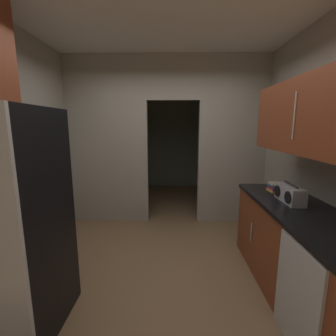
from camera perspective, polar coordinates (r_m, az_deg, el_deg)
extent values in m
plane|color=brown|center=(2.81, -1.43, -25.88)|extent=(20.00, 20.00, 0.00)
cube|color=silver|center=(3.00, -1.22, 32.83)|extent=(3.72, 7.38, 0.06)
cube|color=#9E998C|center=(4.11, -14.45, 6.24)|extent=(1.35, 0.12, 2.78)
cube|color=#9E998C|center=(4.08, 15.32, 6.18)|extent=(1.11, 0.12, 2.78)
cube|color=#9E998C|center=(4.02, 1.29, 21.22)|extent=(0.86, 0.12, 0.72)
cube|color=gray|center=(6.39, 0.13, 7.93)|extent=(3.32, 0.10, 2.78)
cube|color=gray|center=(5.45, -17.42, 7.04)|extent=(0.10, 2.43, 2.78)
cube|color=gray|center=(5.39, 17.43, 7.00)|extent=(0.10, 2.43, 2.78)
cube|color=black|center=(2.29, -35.42, -11.14)|extent=(0.84, 0.74, 1.79)
cube|color=brown|center=(2.70, 29.51, -18.29)|extent=(0.62, 1.97, 0.85)
cube|color=black|center=(2.53, 30.42, -9.31)|extent=(0.66, 1.97, 0.04)
cylinder|color=#B7BABC|center=(2.21, 27.30, -23.49)|extent=(0.01, 0.01, 0.22)
cylinder|color=#B7BABC|center=(2.91, 19.64, -14.46)|extent=(0.01, 0.01, 0.22)
cube|color=#B7BABC|center=(2.16, 28.74, -26.26)|extent=(0.02, 0.56, 0.83)
cube|color=brown|center=(2.40, 32.34, 10.70)|extent=(0.34, 1.77, 0.67)
cylinder|color=#B7BABC|center=(2.31, 28.41, 11.13)|extent=(0.01, 0.01, 0.40)
cube|color=#B2B2B7|center=(2.68, 27.61, -5.64)|extent=(0.14, 0.38, 0.17)
cylinder|color=#262626|center=(2.66, 27.80, -3.47)|extent=(0.02, 0.27, 0.02)
cylinder|color=black|center=(2.55, 27.16, -6.40)|extent=(0.01, 0.12, 0.12)
cylinder|color=black|center=(2.75, 25.09, -5.07)|extent=(0.01, 0.12, 0.12)
cube|color=gold|center=(3.04, 24.34, -5.00)|extent=(0.12, 0.17, 0.02)
cube|color=#8C3893|center=(3.04, 24.44, -4.62)|extent=(0.12, 0.15, 0.02)
cube|color=red|center=(3.04, 24.46, -4.28)|extent=(0.11, 0.13, 0.02)
cube|color=#2D609E|center=(3.02, 24.43, -3.91)|extent=(0.12, 0.16, 0.02)
cube|color=beige|center=(3.02, 24.65, -3.50)|extent=(0.11, 0.14, 0.02)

